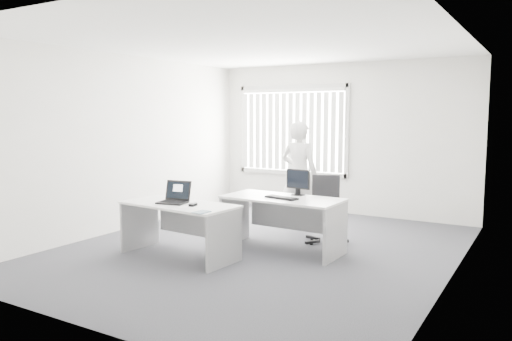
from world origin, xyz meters
The scene contains 18 objects.
ground centered at (0.00, 0.00, 0.00)m, with size 6.00×6.00×0.00m, color #515158.
wall_back centered at (0.00, 3.00, 1.40)m, with size 5.00×0.02×2.80m, color white.
wall_front centered at (0.00, -3.00, 1.40)m, with size 5.00×0.02×2.80m, color white.
wall_left centered at (-2.50, 0.00, 1.40)m, with size 0.02×6.00×2.80m, color white.
wall_right centered at (2.50, 0.00, 1.40)m, with size 0.02×6.00×2.80m, color white.
ceiling centered at (0.00, 0.00, 2.80)m, with size 5.00×6.00×0.02m, color white.
window centered at (-1.00, 2.96, 1.55)m, with size 2.32×0.06×1.76m, color #B8B8B3.
blinds centered at (-1.00, 2.90, 1.52)m, with size 2.20×0.10×1.50m, color white, non-canonical shape.
desk_near centered at (-0.72, -0.85, 0.51)m, with size 1.60×0.85×0.71m.
desk_far centered at (0.30, 0.10, 0.53)m, with size 1.64×0.81×0.74m.
office_chair centered at (0.63, 0.83, 0.30)m, with size 0.72×0.72×0.97m.
person centered at (-0.15, 1.55, 0.88)m, with size 0.64×0.42×1.75m, color silver.
laptop centered at (-0.80, -0.89, 0.85)m, with size 0.36×0.32×0.28m, color black, non-canonical shape.
paper_sheet centered at (-0.43, -0.98, 0.71)m, with size 0.27×0.19×0.00m, color white.
mouse centered at (-0.45, -0.91, 0.73)m, with size 0.07×0.11×0.05m, color #B9B9BC, non-canonical shape.
booklet centered at (-0.11, -1.18, 0.71)m, with size 0.15×0.20×0.01m, color white.
keyboard centered at (0.34, 0.00, 0.75)m, with size 0.47×0.16×0.02m, color black.
monitor centered at (0.40, 0.36, 0.92)m, with size 0.36×0.11×0.36m, color black, non-canonical shape.
Camera 1 is at (3.40, -5.83, 1.86)m, focal length 35.00 mm.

